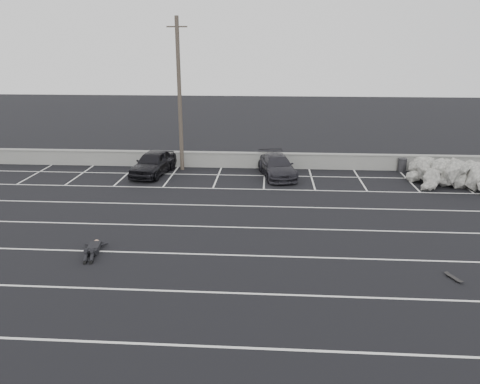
# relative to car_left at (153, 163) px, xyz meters

# --- Properties ---
(ground) EXTENTS (120.00, 120.00, 0.00)m
(ground) POSITION_rel_car_left_xyz_m (6.23, -11.85, -0.78)
(ground) COLOR black
(ground) RESTS_ON ground
(seawall) EXTENTS (50.00, 0.45, 1.06)m
(seawall) POSITION_rel_car_left_xyz_m (6.23, 2.15, -0.23)
(seawall) COLOR gray
(seawall) RESTS_ON ground
(stall_lines) EXTENTS (36.00, 20.05, 0.01)m
(stall_lines) POSITION_rel_car_left_xyz_m (6.14, -7.45, -0.77)
(stall_lines) COLOR silver
(stall_lines) RESTS_ON ground
(car_left) EXTENTS (2.56, 4.79, 1.55)m
(car_left) POSITION_rel_car_left_xyz_m (0.00, 0.00, 0.00)
(car_left) COLOR black
(car_left) RESTS_ON ground
(car_right) EXTENTS (2.82, 4.96, 1.35)m
(car_right) POSITION_rel_car_left_xyz_m (8.02, 0.07, -0.10)
(car_right) COLOR #232228
(car_right) RESTS_ON ground
(utility_pole) EXTENTS (1.31, 0.26, 9.81)m
(utility_pole) POSITION_rel_car_left_xyz_m (1.63, 1.35, 4.19)
(utility_pole) COLOR #4C4238
(utility_pole) RESTS_ON ground
(trash_bin) EXTENTS (0.64, 0.64, 0.91)m
(trash_bin) POSITION_rel_car_left_xyz_m (16.34, 1.75, -0.31)
(trash_bin) COLOR #2A2A2D
(trash_bin) RESTS_ON ground
(riprap_pile) EXTENTS (4.78, 4.52, 1.59)m
(riprap_pile) POSITION_rel_car_left_xyz_m (18.34, -1.04, -0.20)
(riprap_pile) COLOR #ABAAA0
(riprap_pile) RESTS_ON ground
(person) EXTENTS (1.75, 2.80, 0.50)m
(person) POSITION_rel_car_left_xyz_m (0.39, -11.77, -0.53)
(person) COLOR black
(person) RESTS_ON ground
(skateboard) EXTENTS (0.41, 0.68, 0.08)m
(skateboard) POSITION_rel_car_left_xyz_m (14.30, -13.33, -0.71)
(skateboard) COLOR black
(skateboard) RESTS_ON ground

